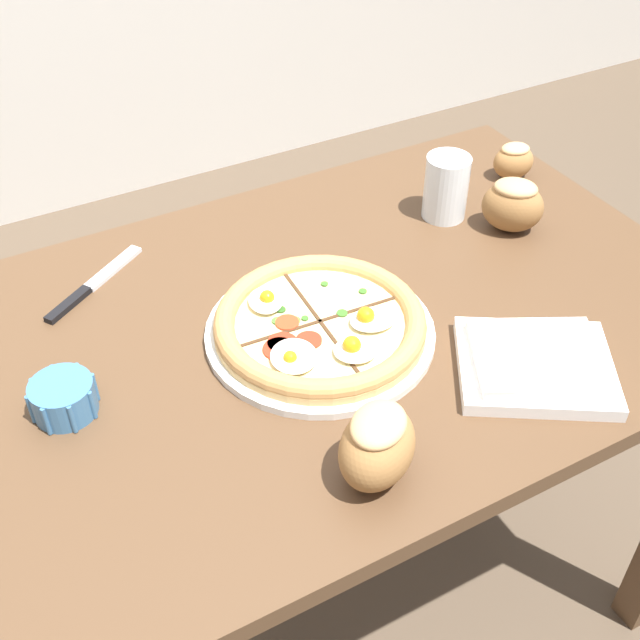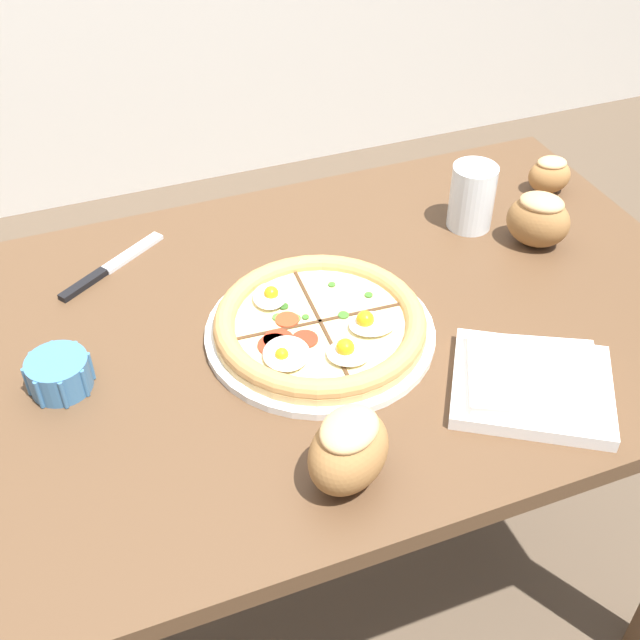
# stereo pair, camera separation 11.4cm
# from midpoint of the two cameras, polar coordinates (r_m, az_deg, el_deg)

# --- Properties ---
(ground_plane) EXTENTS (12.00, 12.00, 0.00)m
(ground_plane) POSITION_cam_midpoint_polar(r_m,az_deg,el_deg) (1.77, -0.89, -20.35)
(ground_plane) COLOR brown
(dining_table) EXTENTS (1.40, 0.77, 0.77)m
(dining_table) POSITION_cam_midpoint_polar(r_m,az_deg,el_deg) (1.23, -1.21, -5.14)
(dining_table) COLOR #513823
(dining_table) RESTS_ON ground_plane
(pizza) EXTENTS (0.33, 0.33, 0.06)m
(pizza) POSITION_cam_midpoint_polar(r_m,az_deg,el_deg) (1.15, 2.84, -0.52)
(pizza) COLOR white
(pizza) RESTS_ON dining_table
(ramekin_bowl) EXTENTS (0.09, 0.09, 0.05)m
(ramekin_bowl) POSITION_cam_midpoint_polar(r_m,az_deg,el_deg) (1.10, -15.30, -3.81)
(ramekin_bowl) COLOR teal
(ramekin_bowl) RESTS_ON dining_table
(napkin_folded) EXTENTS (0.27, 0.26, 0.04)m
(napkin_folded) POSITION_cam_midpoint_polar(r_m,az_deg,el_deg) (1.12, 17.73, -4.42)
(napkin_folded) COLOR white
(napkin_folded) RESTS_ON dining_table
(bread_piece_near) EXTENTS (0.09, 0.07, 0.07)m
(bread_piece_near) POSITION_cam_midpoint_polar(r_m,az_deg,el_deg) (1.54, 18.12, 9.76)
(bread_piece_near) COLOR #A3703D
(bread_piece_near) RESTS_ON dining_table
(bread_piece_mid) EXTENTS (0.13, 0.13, 0.09)m
(bread_piece_mid) POSITION_cam_midpoint_polar(r_m,az_deg,el_deg) (1.38, 17.61, 6.78)
(bread_piece_mid) COLOR olive
(bread_piece_mid) RESTS_ON dining_table
(bread_piece_far) EXTENTS (0.14, 0.13, 0.10)m
(bread_piece_far) POSITION_cam_midpoint_polar(r_m,az_deg,el_deg) (0.94, 5.56, -9.29)
(bread_piece_far) COLOR #A3703D
(bread_piece_far) RESTS_ON dining_table
(knife_main) EXTENTS (0.19, 0.13, 0.01)m
(knife_main) POSITION_cam_midpoint_polar(r_m,az_deg,el_deg) (1.31, -12.25, 3.64)
(knife_main) COLOR silver
(knife_main) RESTS_ON dining_table
(water_glass) EXTENTS (0.08, 0.08, 0.11)m
(water_glass) POSITION_cam_midpoint_polar(r_m,az_deg,el_deg) (1.40, 13.07, 8.22)
(water_glass) COLOR white
(water_glass) RESTS_ON dining_table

